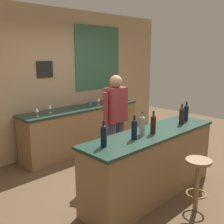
% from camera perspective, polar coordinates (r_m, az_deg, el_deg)
% --- Properties ---
extents(ground_plane, '(10.00, 10.00, 0.00)m').
position_cam_1_polar(ground_plane, '(4.23, 3.80, -15.12)').
color(ground_plane, brown).
extents(back_wall, '(6.00, 0.09, 2.80)m').
position_cam_1_polar(back_wall, '(5.36, -12.16, 6.46)').
color(back_wall, tan).
rests_on(back_wall, ground_plane).
extents(bar_counter, '(2.23, 0.60, 0.92)m').
position_cam_1_polar(bar_counter, '(3.80, 8.46, -10.87)').
color(bar_counter, olive).
rests_on(bar_counter, ground_plane).
extents(side_counter, '(2.62, 0.56, 0.90)m').
position_cam_1_polar(side_counter, '(5.45, -6.24, -3.59)').
color(side_counter, olive).
rests_on(side_counter, ground_plane).
extents(bartender, '(0.52, 0.21, 1.62)m').
position_cam_1_polar(bartender, '(4.36, 0.79, -1.06)').
color(bartender, '#384766').
rests_on(bartender, ground_plane).
extents(bar_stool, '(0.32, 0.32, 0.68)m').
position_cam_1_polar(bar_stool, '(3.58, 17.84, -12.95)').
color(bar_stool, olive).
rests_on(bar_stool, ground_plane).
extents(wine_bottle_a, '(0.07, 0.07, 0.31)m').
position_cam_1_polar(wine_bottle_a, '(3.03, -1.79, -4.95)').
color(wine_bottle_a, black).
rests_on(wine_bottle_a, bar_counter).
extents(wine_bottle_b, '(0.07, 0.07, 0.31)m').
position_cam_1_polar(wine_bottle_b, '(3.29, 4.79, -3.55)').
color(wine_bottle_b, black).
rests_on(wine_bottle_b, bar_counter).
extents(wine_bottle_c, '(0.07, 0.07, 0.31)m').
position_cam_1_polar(wine_bottle_c, '(3.47, 6.47, -2.71)').
color(wine_bottle_c, '#999E99').
rests_on(wine_bottle_c, bar_counter).
extents(wine_bottle_d, '(0.07, 0.07, 0.31)m').
position_cam_1_polar(wine_bottle_d, '(3.54, 8.81, -2.47)').
color(wine_bottle_d, black).
rests_on(wine_bottle_d, bar_counter).
extents(wine_bottle_e, '(0.07, 0.07, 0.31)m').
position_cam_1_polar(wine_bottle_e, '(4.10, 14.67, -0.66)').
color(wine_bottle_e, black).
rests_on(wine_bottle_e, bar_counter).
extents(wine_bottle_f, '(0.07, 0.07, 0.31)m').
position_cam_1_polar(wine_bottle_f, '(4.31, 15.59, -0.05)').
color(wine_bottle_f, black).
rests_on(wine_bottle_f, bar_counter).
extents(wine_glass_a, '(0.07, 0.07, 0.16)m').
position_cam_1_polar(wine_glass_a, '(4.70, -15.78, 0.38)').
color(wine_glass_a, silver).
rests_on(wine_glass_a, side_counter).
extents(wine_glass_b, '(0.07, 0.07, 0.16)m').
position_cam_1_polar(wine_glass_b, '(4.94, -13.16, 1.13)').
color(wine_glass_b, silver).
rests_on(wine_glass_b, side_counter).
extents(wine_glass_c, '(0.07, 0.07, 0.16)m').
position_cam_1_polar(wine_glass_c, '(5.52, -2.92, 2.64)').
color(wine_glass_c, silver).
rests_on(wine_glass_c, side_counter).
extents(coffee_mug, '(0.13, 0.08, 0.09)m').
position_cam_1_polar(coffee_mug, '(5.45, -4.73, 1.81)').
color(coffee_mug, '#336699').
rests_on(coffee_mug, side_counter).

